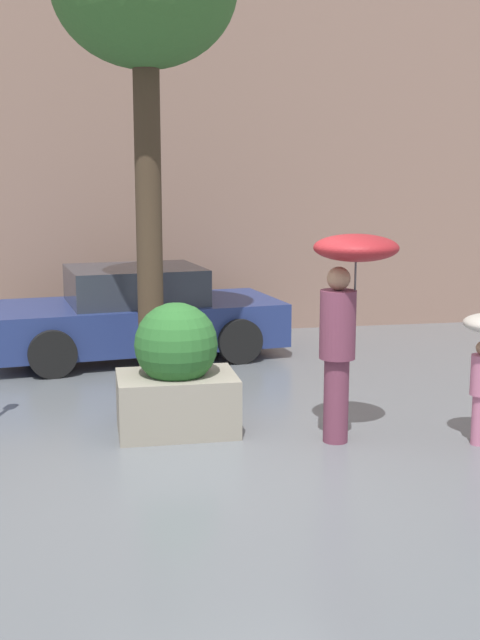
# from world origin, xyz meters

# --- Properties ---
(ground_plane) EXTENTS (40.00, 40.00, 0.00)m
(ground_plane) POSITION_xyz_m (0.00, 0.00, 0.00)
(ground_plane) COLOR slate
(building_facade) EXTENTS (18.00, 0.30, 6.00)m
(building_facade) POSITION_xyz_m (0.00, 6.50, 3.00)
(building_facade) COLOR #8C6B5B
(building_facade) RESTS_ON ground
(planter_box) EXTENTS (1.20, 0.85, 1.34)m
(planter_box) POSITION_xyz_m (-0.26, 1.11, 0.61)
(planter_box) COLOR gray
(planter_box) RESTS_ON ground
(person_adult) EXTENTS (0.81, 0.81, 2.05)m
(person_adult) POSITION_xyz_m (1.33, 0.48, 1.47)
(person_adult) COLOR brown
(person_adult) RESTS_ON ground
(parked_car_near) EXTENTS (4.34, 2.45, 1.30)m
(parked_car_near) POSITION_xyz_m (-0.46, 4.71, 0.60)
(parked_car_near) COLOR navy
(parked_car_near) RESTS_ON ground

